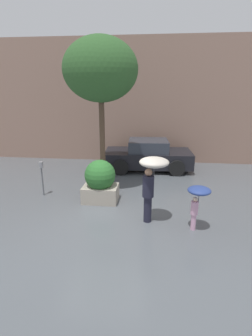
% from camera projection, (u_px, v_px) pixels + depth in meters
% --- Properties ---
extents(ground_plane, '(40.00, 40.00, 0.00)m').
position_uv_depth(ground_plane, '(104.00, 217.00, 7.71)').
color(ground_plane, '#51565B').
extents(building_facade, '(18.00, 0.30, 6.00)m').
position_uv_depth(building_facade, '(128.00, 102.00, 13.01)').
color(building_facade, '#8C6B5B').
rests_on(building_facade, ground).
extents(planter_box, '(1.15, 1.01, 1.42)m').
position_uv_depth(planter_box, '(100.00, 181.00, 8.63)').
color(planter_box, '#9E9384').
rests_on(planter_box, ground).
extents(person_adult, '(0.80, 0.80, 1.88)m').
position_uv_depth(person_adult, '(152.00, 175.00, 7.08)').
color(person_adult, '#1E1E2D').
rests_on(person_adult, ground).
extents(person_child, '(0.60, 0.60, 1.22)m').
position_uv_depth(person_child, '(198.00, 196.00, 6.77)').
color(person_child, '#D199B7').
rests_on(person_child, ground).
extents(parked_car_near, '(4.04, 2.22, 1.39)m').
position_uv_depth(parked_car_near, '(148.00, 156.00, 12.11)').
color(parked_car_near, black).
rests_on(parked_car_near, ground).
extents(street_tree, '(2.59, 2.59, 5.35)m').
position_uv_depth(street_tree, '(101.00, 70.00, 8.95)').
color(street_tree, brown).
rests_on(street_tree, ground).
extents(parking_meter, '(0.14, 0.14, 1.23)m').
position_uv_depth(parking_meter, '(42.00, 171.00, 9.06)').
color(parking_meter, '#595B60').
rests_on(parking_meter, ground).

